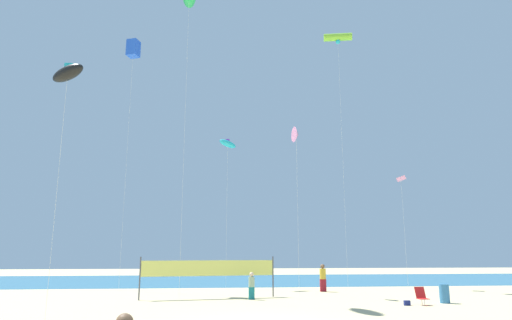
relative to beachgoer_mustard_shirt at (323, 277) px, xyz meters
The scene contains 13 objects.
ocean_band 15.28m from the beachgoer_mustard_shirt, 113.09° to the left, with size 120.00×20.00×0.01m, color teal.
beachgoer_mustard_shirt is the anchor object (origin of this frame).
beachgoer_sage_shirt 7.18m from the beachgoer_mustard_shirt, 138.90° to the right, with size 0.35×0.35×1.52m.
folding_beach_chair 8.89m from the beachgoer_mustard_shirt, 69.93° to the right, with size 0.52×0.65×0.89m.
trash_barrel 8.98m from the beachgoer_mustard_shirt, 58.80° to the right, with size 0.52×0.52×0.98m, color teal.
volleyball_net 8.77m from the beachgoer_mustard_shirt, 153.99° to the right, with size 7.92×1.37×2.40m.
beach_handbag 8.80m from the beachgoer_mustard_shirt, 75.63° to the right, with size 0.31×0.16×0.25m, color navy.
kite_pink_delta 10.01m from the beachgoer_mustard_shirt, 133.50° to the right, with size 0.51×1.11×11.07m.
kite_cyan_inflatable 13.07m from the beachgoer_mustard_shirt, 145.97° to the left, with size 1.64×0.97×11.87m.
kite_lime_tube 20.76m from the beachgoer_mustard_shirt, 52.84° to the left, with size 2.52×1.14×21.53m.
kite_black_inflatable 20.83m from the beachgoer_mustard_shirt, 140.61° to the right, with size 1.88×1.47×10.95m.
kite_pink_diamond 10.54m from the beachgoer_mustard_shirt, 17.89° to the left, with size 0.83×0.83×8.68m.
kite_blue_box 22.75m from the beachgoer_mustard_shirt, 169.93° to the left, with size 1.07×1.07×19.24m.
Camera 1 is at (-1.92, -17.12, 2.63)m, focal length 31.15 mm.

